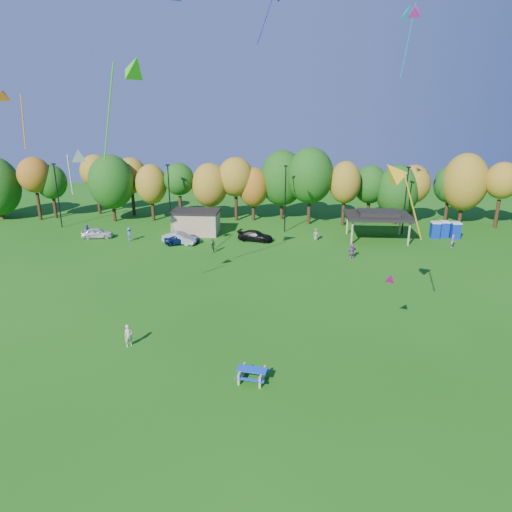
# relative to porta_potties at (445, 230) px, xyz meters

# --- Properties ---
(ground) EXTENTS (160.00, 160.00, 0.00)m
(ground) POSITION_rel_porta_potties_xyz_m (-23.08, -38.36, -1.10)
(ground) COLOR #19600F
(ground) RESTS_ON ground
(tree_line) EXTENTS (93.57, 10.55, 11.15)m
(tree_line) POSITION_rel_porta_potties_xyz_m (-24.11, 7.15, 4.82)
(tree_line) COLOR black
(tree_line) RESTS_ON ground
(lamp_posts) EXTENTS (64.50, 0.25, 9.09)m
(lamp_posts) POSITION_rel_porta_potties_xyz_m (-21.08, 1.64, 3.80)
(lamp_posts) COLOR black
(lamp_posts) RESTS_ON ground
(utility_building) EXTENTS (6.30, 4.30, 3.25)m
(utility_building) POSITION_rel_porta_potties_xyz_m (-33.08, -0.36, 0.54)
(utility_building) COLOR tan
(utility_building) RESTS_ON ground
(pavilion) EXTENTS (8.20, 6.20, 3.77)m
(pavilion) POSITION_rel_porta_potties_xyz_m (-9.08, -1.36, 2.13)
(pavilion) COLOR tan
(pavilion) RESTS_ON ground
(porta_potties) EXTENTS (3.75, 1.71, 2.18)m
(porta_potties) POSITION_rel_porta_potties_xyz_m (0.00, 0.00, 0.00)
(porta_potties) COLOR #0C2CA1
(porta_potties) RESTS_ON ground
(picnic_table) EXTENTS (2.12, 1.86, 0.81)m
(picnic_table) POSITION_rel_porta_potties_xyz_m (-22.61, -34.86, -0.62)
(picnic_table) COLOR tan
(picnic_table) RESTS_ON ground
(kite_flyer) EXTENTS (0.73, 0.69, 1.67)m
(kite_flyer) POSITION_rel_porta_potties_xyz_m (-31.82, -31.17, -0.26)
(kite_flyer) COLOR beige
(kite_flyer) RESTS_ON ground
(car_a) EXTENTS (4.26, 2.39, 1.37)m
(car_a) POSITION_rel_porta_potties_xyz_m (-45.67, -3.47, -0.41)
(car_a) COLOR silver
(car_a) RESTS_ON ground
(car_b) EXTENTS (4.66, 2.60, 1.45)m
(car_b) POSITION_rel_porta_potties_xyz_m (-34.20, -5.29, -0.37)
(car_b) COLOR #ACACB1
(car_b) RESTS_ON ground
(car_c) EXTENTS (4.98, 3.44, 1.26)m
(car_c) POSITION_rel_porta_potties_xyz_m (-33.91, -5.18, -0.47)
(car_c) COLOR #0D1F50
(car_c) RESTS_ON ground
(car_d) EXTENTS (4.85, 2.84, 1.32)m
(car_d) POSITION_rel_porta_potties_xyz_m (-24.79, -3.28, -0.44)
(car_d) COLOR black
(car_d) RESTS_ON ground
(far_person_0) EXTENTS (0.79, 0.55, 1.56)m
(far_person_0) POSITION_rel_porta_potties_xyz_m (-16.99, -2.43, -0.32)
(far_person_0) COLOR gray
(far_person_0) RESTS_ON ground
(far_person_1) EXTENTS (1.55, 1.36, 1.70)m
(far_person_1) POSITION_rel_porta_potties_xyz_m (-13.25, -9.48, -0.25)
(far_person_1) COLOR #A846AA
(far_person_1) RESTS_ON ground
(far_person_2) EXTENTS (0.94, 0.75, 1.85)m
(far_person_2) POSITION_rel_porta_potties_xyz_m (-46.87, -3.76, -0.17)
(far_person_2) COLOR #5B4EAB
(far_person_2) RESTS_ON ground
(far_person_3) EXTENTS (0.71, 1.12, 1.78)m
(far_person_3) POSITION_rel_porta_potties_xyz_m (-29.44, -8.68, -0.21)
(far_person_3) COLOR #527E4D
(far_person_3) RESTS_ON ground
(far_person_4) EXTENTS (1.30, 1.28, 1.80)m
(far_person_4) POSITION_rel_porta_potties_xyz_m (-40.93, -4.54, -0.20)
(far_person_4) COLOR #435794
(far_person_4) RESTS_ON ground
(far_person_5) EXTENTS (0.66, 0.70, 1.61)m
(far_person_5) POSITION_rel_porta_potties_xyz_m (-0.45, -4.42, -0.29)
(far_person_5) COLOR #B856AD
(far_person_5) RESTS_ON ground
(kite_0) EXTENTS (3.50, 1.77, 5.63)m
(kite_0) POSITION_rel_porta_potties_xyz_m (-13.68, -28.65, 11.21)
(kite_0) COLOR gold
(kite_1) EXTENTS (1.52, 1.79, 1.53)m
(kite_1) POSITION_rel_porta_potties_xyz_m (-12.02, -23.22, 21.89)
(kite_1) COLOR #FA29CF
(kite_2) EXTENTS (4.09, 3.47, 7.58)m
(kite_2) POSITION_rel_porta_potties_xyz_m (-31.66, -25.88, 18.01)
(kite_2) COLOR #3DD41C
(kite_4) EXTENTS (1.62, 3.87, 6.48)m
(kite_4) POSITION_rel_porta_potties_xyz_m (-10.43, -14.18, 23.34)
(kite_4) COLOR #2184D4
(kite_5) EXTENTS (1.76, 3.22, 5.43)m
(kite_5) POSITION_rel_porta_potties_xyz_m (-44.61, -20.90, 16.30)
(kite_5) COLOR #D05F15
(kite_11) EXTENTS (1.65, 2.28, 3.54)m
(kite_11) POSITION_rel_porta_potties_xyz_m (-35.12, -28.70, 12.24)
(kite_11) COLOR silver
(kite_12) EXTENTS (1.18, 1.31, 1.10)m
(kite_12) POSITION_rel_porta_potties_xyz_m (-13.39, -29.24, 3.90)
(kite_12) COLOR #D00B7D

